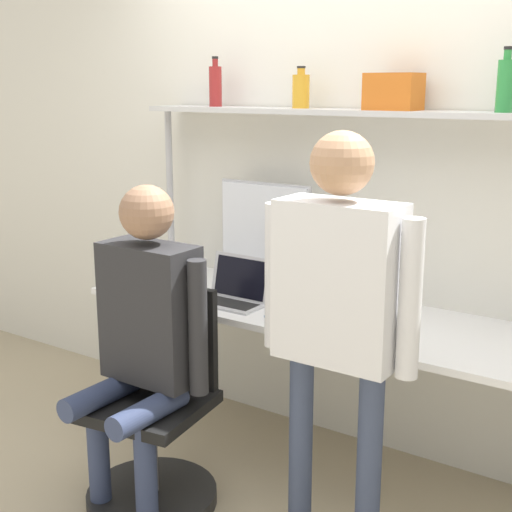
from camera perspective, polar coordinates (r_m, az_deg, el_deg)
name	(u,v)px	position (r m, az deg, el deg)	size (l,w,h in m)	color
ground_plane	(270,494)	(3.32, 1.11, -18.53)	(12.00, 12.00, 0.00)	tan
wall_back	(353,173)	(3.46, 7.80, 6.56)	(8.00, 0.06, 2.70)	silver
desk	(313,324)	(3.29, 4.56, -5.41)	(2.20, 0.67, 0.77)	white
shelf_unit	(338,158)	(3.31, 6.57, 7.82)	(2.09, 0.24, 1.66)	silver
monitor	(265,228)	(3.56, 0.69, 2.22)	(0.52, 0.20, 0.53)	#B7B7BC
laptop	(236,290)	(3.35, -1.62, -2.72)	(0.32, 0.21, 0.22)	#BCBCC1
cell_phone	(280,313)	(3.18, 1.93, -4.61)	(0.07, 0.15, 0.01)	#264C8C
office_chair	(156,438)	(3.19, -8.04, -14.23)	(0.56, 0.56, 0.93)	black
person_seated	(145,324)	(2.94, -8.90, -5.37)	(0.58, 0.47, 1.38)	#2D3856
person_standing	(338,299)	(2.51, 6.59, -3.45)	(0.60, 0.22, 1.62)	#38425B
bottle_red	(215,85)	(3.68, -3.26, 13.47)	(0.06, 0.06, 0.24)	maroon
bottle_amber	(301,90)	(3.39, 3.61, 13.08)	(0.08, 0.08, 0.19)	gold
bottle_green	(505,85)	(3.02, 19.33, 12.81)	(0.07, 0.07, 0.25)	#2D8C3F
storage_box	(394,92)	(3.18, 10.95, 12.79)	(0.22, 0.16, 0.16)	#D1661E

